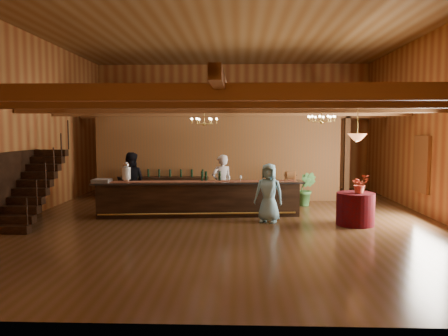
{
  "coord_description": "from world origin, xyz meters",
  "views": [
    {
      "loc": [
        0.32,
        -12.6,
        2.58
      ],
      "look_at": [
        -0.14,
        0.4,
        1.46
      ],
      "focal_mm": 35.0,
      "sensor_mm": 36.0,
      "label": 1
    }
  ],
  "objects_px": {
    "tasting_bar": "(199,199)",
    "staff_second": "(131,182)",
    "chandelier_left": "(204,121)",
    "chandelier_right": "(322,119)",
    "raffle_drum": "(290,175)",
    "backbar_shelf": "(165,189)",
    "bartender": "(222,184)",
    "guest": "(269,193)",
    "pendant_lamp": "(357,137)",
    "floor_plant": "(306,189)",
    "beverage_dispenser": "(126,172)",
    "round_table": "(355,209)"
  },
  "relations": [
    {
      "from": "raffle_drum",
      "to": "chandelier_right",
      "type": "distance_m",
      "value": 1.92
    },
    {
      "from": "chandelier_left",
      "to": "guest",
      "type": "relative_size",
      "value": 0.48
    },
    {
      "from": "beverage_dispenser",
      "to": "chandelier_left",
      "type": "xyz_separation_m",
      "value": [
        2.29,
        0.53,
        1.54
      ]
    },
    {
      "from": "beverage_dispenser",
      "to": "pendant_lamp",
      "type": "bearing_deg",
      "value": -8.13
    },
    {
      "from": "pendant_lamp",
      "to": "guest",
      "type": "relative_size",
      "value": 0.54
    },
    {
      "from": "raffle_drum",
      "to": "chandelier_right",
      "type": "bearing_deg",
      "value": -14.58
    },
    {
      "from": "round_table",
      "to": "pendant_lamp",
      "type": "relative_size",
      "value": 1.14
    },
    {
      "from": "backbar_shelf",
      "to": "chandelier_left",
      "type": "relative_size",
      "value": 3.98
    },
    {
      "from": "backbar_shelf",
      "to": "chandelier_left",
      "type": "xyz_separation_m",
      "value": [
        1.65,
        -2.37,
        2.43
      ]
    },
    {
      "from": "guest",
      "to": "bartender",
      "type": "bearing_deg",
      "value": 152.31
    },
    {
      "from": "tasting_bar",
      "to": "chandelier_left",
      "type": "relative_size",
      "value": 7.94
    },
    {
      "from": "round_table",
      "to": "chandelier_right",
      "type": "distance_m",
      "value": 2.82
    },
    {
      "from": "beverage_dispenser",
      "to": "round_table",
      "type": "bearing_deg",
      "value": -8.13
    },
    {
      "from": "backbar_shelf",
      "to": "floor_plant",
      "type": "relative_size",
      "value": 2.71
    },
    {
      "from": "beverage_dispenser",
      "to": "staff_second",
      "type": "height_order",
      "value": "staff_second"
    },
    {
      "from": "staff_second",
      "to": "guest",
      "type": "xyz_separation_m",
      "value": [
        4.32,
        -1.62,
        -0.11
      ]
    },
    {
      "from": "floor_plant",
      "to": "pendant_lamp",
      "type": "bearing_deg",
      "value": -73.3
    },
    {
      "from": "tasting_bar",
      "to": "beverage_dispenser",
      "type": "distance_m",
      "value": 2.31
    },
    {
      "from": "pendant_lamp",
      "to": "floor_plant",
      "type": "bearing_deg",
      "value": 106.7
    },
    {
      "from": "chandelier_right",
      "to": "staff_second",
      "type": "bearing_deg",
      "value": 172.01
    },
    {
      "from": "raffle_drum",
      "to": "backbar_shelf",
      "type": "height_order",
      "value": "raffle_drum"
    },
    {
      "from": "guest",
      "to": "staff_second",
      "type": "bearing_deg",
      "value": 178.43
    },
    {
      "from": "beverage_dispenser",
      "to": "backbar_shelf",
      "type": "bearing_deg",
      "value": 77.39
    },
    {
      "from": "tasting_bar",
      "to": "guest",
      "type": "height_order",
      "value": "guest"
    },
    {
      "from": "backbar_shelf",
      "to": "chandelier_left",
      "type": "height_order",
      "value": "chandelier_left"
    },
    {
      "from": "beverage_dispenser",
      "to": "round_table",
      "type": "height_order",
      "value": "beverage_dispenser"
    },
    {
      "from": "chandelier_left",
      "to": "chandelier_right",
      "type": "distance_m",
      "value": 3.51
    },
    {
      "from": "staff_second",
      "to": "chandelier_left",
      "type": "bearing_deg",
      "value": 171.85
    },
    {
      "from": "chandelier_right",
      "to": "backbar_shelf",
      "type": "bearing_deg",
      "value": 151.84
    },
    {
      "from": "chandelier_left",
      "to": "bartender",
      "type": "bearing_deg",
      "value": 28.94
    },
    {
      "from": "beverage_dispenser",
      "to": "floor_plant",
      "type": "relative_size",
      "value": 0.51
    },
    {
      "from": "backbar_shelf",
      "to": "pendant_lamp",
      "type": "bearing_deg",
      "value": -32.47
    },
    {
      "from": "bartender",
      "to": "pendant_lamp",
      "type": "bearing_deg",
      "value": 130.15
    },
    {
      "from": "beverage_dispenser",
      "to": "backbar_shelf",
      "type": "distance_m",
      "value": 3.1
    },
    {
      "from": "tasting_bar",
      "to": "staff_second",
      "type": "relative_size",
      "value": 3.37
    },
    {
      "from": "guest",
      "to": "round_table",
      "type": "bearing_deg",
      "value": 12.04
    },
    {
      "from": "guest",
      "to": "chandelier_left",
      "type": "bearing_deg",
      "value": 167.36
    },
    {
      "from": "tasting_bar",
      "to": "staff_second",
      "type": "bearing_deg",
      "value": 154.78
    },
    {
      "from": "pendant_lamp",
      "to": "floor_plant",
      "type": "distance_m",
      "value": 3.61
    },
    {
      "from": "bartender",
      "to": "staff_second",
      "type": "height_order",
      "value": "staff_second"
    },
    {
      "from": "beverage_dispenser",
      "to": "bartender",
      "type": "relative_size",
      "value": 0.33
    },
    {
      "from": "beverage_dispenser",
      "to": "bartender",
      "type": "xyz_separation_m",
      "value": [
        2.82,
        0.82,
        -0.42
      ]
    },
    {
      "from": "tasting_bar",
      "to": "guest",
      "type": "distance_m",
      "value": 2.22
    },
    {
      "from": "bartender",
      "to": "guest",
      "type": "distance_m",
      "value": 2.02
    },
    {
      "from": "chandelier_right",
      "to": "bartender",
      "type": "xyz_separation_m",
      "value": [
        -2.97,
        0.67,
        -2.02
      ]
    },
    {
      "from": "staff_second",
      "to": "floor_plant",
      "type": "relative_size",
      "value": 1.61
    },
    {
      "from": "staff_second",
      "to": "chandelier_right",
      "type": "bearing_deg",
      "value": 174.35
    },
    {
      "from": "round_table",
      "to": "staff_second",
      "type": "distance_m",
      "value": 6.96
    },
    {
      "from": "chandelier_right",
      "to": "staff_second",
      "type": "height_order",
      "value": "chandelier_right"
    },
    {
      "from": "backbar_shelf",
      "to": "chandelier_right",
      "type": "bearing_deg",
      "value": -27.66
    }
  ]
}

